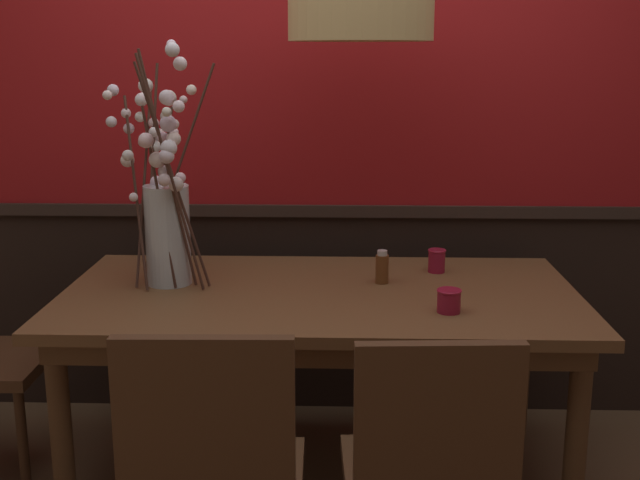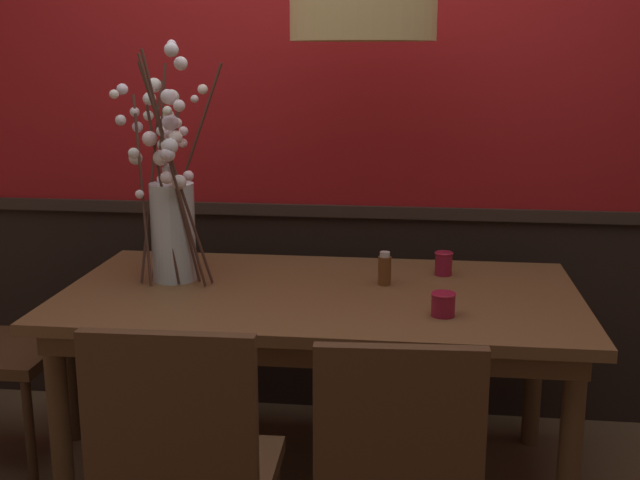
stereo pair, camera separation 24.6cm
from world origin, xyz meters
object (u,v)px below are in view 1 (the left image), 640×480
chair_far_side_right (389,280)px  dining_table (320,312)px  condiment_bottle (382,268)px  chair_near_side_left (213,471)px  chair_near_side_right (428,475)px  pendant_lamp (361,1)px  candle_holder_nearer_center (437,261)px  vase_with_blossoms (165,212)px  candle_holder_nearer_edge (449,301)px

chair_far_side_right → dining_table: bearing=-107.9°
dining_table → condiment_bottle: 0.28m
chair_near_side_left → chair_near_side_right: chair_near_side_left is taller
dining_table → chair_near_side_left: bearing=-105.3°
condiment_bottle → pendant_lamp: pendant_lamp is taller
chair_near_side_left → condiment_bottle: size_ratio=7.53×
pendant_lamp → chair_near_side_right: bearing=-80.4°
candle_holder_nearer_center → vase_with_blossoms: bearing=-169.1°
chair_far_side_right → chair_near_side_right: chair_near_side_right is taller
dining_table → chair_near_side_right: 0.94m
candle_holder_nearer_edge → pendant_lamp: bearing=132.1°
candle_holder_nearer_center → candle_holder_nearer_edge: 0.48m
condiment_bottle → pendant_lamp: 0.93m
chair_near_side_left → candle_holder_nearer_center: size_ratio=10.32×
chair_near_side_left → chair_near_side_right: bearing=0.1°
candle_holder_nearer_center → condiment_bottle: bearing=-144.0°
candle_holder_nearer_center → chair_near_side_right: bearing=-96.9°
dining_table → pendant_lamp: (0.13, 0.09, 1.06)m
chair_near_side_left → candle_holder_nearer_center: 1.35m
chair_near_side_right → candle_holder_nearer_edge: bearing=79.2°
chair_near_side_left → candle_holder_nearer_edge: chair_near_side_left is taller
vase_with_blossoms → chair_far_side_right: bearing=44.9°
chair_far_side_right → pendant_lamp: size_ratio=0.65×
dining_table → chair_far_side_right: 0.96m
chair_near_side_right → dining_table: bearing=108.7°
vase_with_blossoms → chair_near_side_right: bearing=-48.1°
vase_with_blossoms → condiment_bottle: bearing=2.6°
chair_far_side_right → condiment_bottle: 0.86m
dining_table → chair_far_side_right: (0.29, 0.91, -0.14)m
chair_near_side_right → chair_far_side_right: bearing=90.2°
chair_near_side_left → chair_near_side_right: size_ratio=1.00×
vase_with_blossoms → condiment_bottle: size_ratio=7.01×
chair_far_side_right → chair_near_side_right: 1.79m
dining_table → chair_near_side_left: chair_near_side_left is taller
chair_near_side_right → vase_with_blossoms: (-0.85, 0.94, 0.48)m
chair_far_side_right → candle_holder_nearer_edge: size_ratio=11.16×
dining_table → candle_holder_nearer_center: bearing=30.3°
candle_holder_nearer_center → candle_holder_nearer_edge: candle_holder_nearer_center is taller
candle_holder_nearer_center → dining_table: bearing=-149.7°
dining_table → chair_near_side_left: (-0.24, -0.88, -0.13)m
dining_table → chair_near_side_left: size_ratio=1.96×
pendant_lamp → chair_near_side_left: bearing=-111.2°
condiment_bottle → chair_near_side_left: bearing=-115.3°
chair_near_side_right → vase_with_blossoms: size_ratio=1.07×
candle_holder_nearer_edge → condiment_bottle: size_ratio=0.66×
pendant_lamp → chair_far_side_right: bearing=79.0°
vase_with_blossoms → pendant_lamp: bearing=2.0°
chair_near_side_left → dining_table: bearing=74.7°
dining_table → candle_holder_nearer_edge: bearing=-28.6°
chair_near_side_right → pendant_lamp: (-0.16, 0.97, 1.19)m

